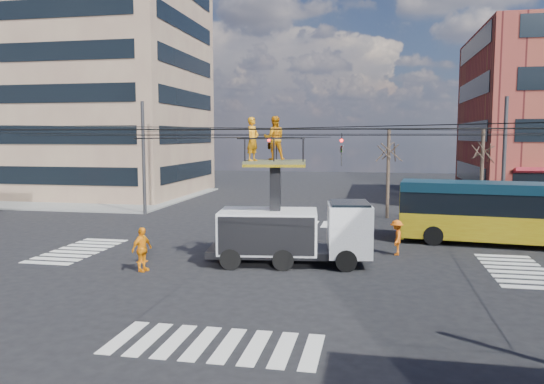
{
  "coord_description": "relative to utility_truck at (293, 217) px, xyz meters",
  "views": [
    {
      "loc": [
        4.13,
        -23.12,
        5.55
      ],
      "look_at": [
        -0.84,
        2.37,
        2.82
      ],
      "focal_mm": 35.0,
      "sensor_mm": 36.0,
      "label": 1
    }
  ],
  "objects": [
    {
      "name": "tree_a",
      "position": [
        4.3,
        14.17,
        2.54
      ],
      "size": [
        2.0,
        2.0,
        6.0
      ],
      "color": "#382B21",
      "rests_on": "ground"
    },
    {
      "name": "sidewalk_nw",
      "position": [
        -21.7,
        21.67,
        -2.03
      ],
      "size": [
        18.0,
        18.0,
        0.12
      ],
      "primitive_type": "cube",
      "color": "slate",
      "rests_on": "ground"
    },
    {
      "name": "city_bus",
      "position": [
        10.52,
        6.04,
        -0.36
      ],
      "size": [
        11.67,
        3.92,
        3.2
      ],
      "rotation": [
        0.0,
        0.0,
        -0.12
      ],
      "color": "#C19412",
      "rests_on": "ground"
    },
    {
      "name": "worker_ground",
      "position": [
        -5.93,
        -2.45,
        -1.17
      ],
      "size": [
        0.78,
        1.16,
        1.84
      ],
      "primitive_type": "imported",
      "rotation": [
        0.0,
        0.0,
        1.24
      ],
      "color": "orange",
      "rests_on": "ground"
    },
    {
      "name": "overhead_network",
      "position": [
        -0.77,
        1.08,
        2.2
      ],
      "size": [
        24.24,
        24.24,
        8.0
      ],
      "color": "#2D2D30",
      "rests_on": "ground"
    },
    {
      "name": "ground",
      "position": [
        -0.7,
        0.67,
        -2.09
      ],
      "size": [
        120.0,
        120.0,
        0.0
      ],
      "primitive_type": "plane",
      "color": "black",
      "rests_on": "ground"
    },
    {
      "name": "traffic_cone",
      "position": [
        -6.64,
        -0.93,
        -1.73
      ],
      "size": [
        0.36,
        0.36,
        0.71
      ],
      "primitive_type": "cone",
      "color": "orange",
      "rests_on": "ground"
    },
    {
      "name": "tree_b",
      "position": [
        10.3,
        14.17,
        2.54
      ],
      "size": [
        2.0,
        2.0,
        6.0
      ],
      "color": "#382B21",
      "rests_on": "ground"
    },
    {
      "name": "building_tower",
      "position": [
        -22.67,
        24.65,
        12.92
      ],
      "size": [
        18.06,
        16.06,
        30.0
      ],
      "color": "#846354",
      "rests_on": "ground"
    },
    {
      "name": "crosswalks",
      "position": [
        -0.7,
        0.67,
        -2.08
      ],
      "size": [
        22.4,
        22.4,
        0.02
      ],
      "primitive_type": null,
      "color": "silver",
      "rests_on": "ground"
    },
    {
      "name": "flagger",
      "position": [
        4.49,
        2.66,
        -1.26
      ],
      "size": [
        0.68,
        1.11,
        1.66
      ],
      "primitive_type": "imported",
      "rotation": [
        0.0,
        0.0,
        -1.63
      ],
      "color": "orange",
      "rests_on": "ground"
    },
    {
      "name": "utility_truck",
      "position": [
        0.0,
        0.0,
        0.0
      ],
      "size": [
        7.24,
        3.36,
        6.43
      ],
      "rotation": [
        0.0,
        0.0,
        0.13
      ],
      "color": "black",
      "rests_on": "ground"
    }
  ]
}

